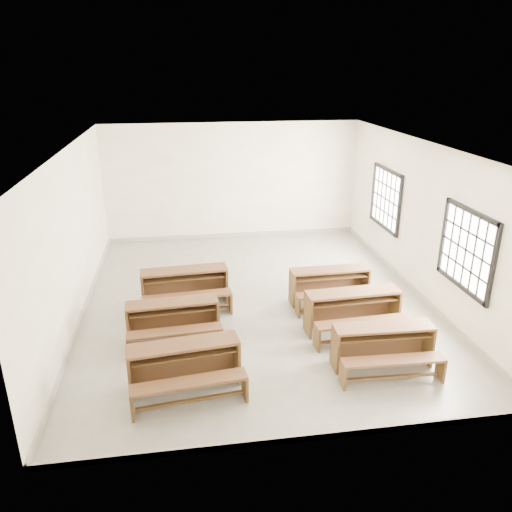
{
  "coord_description": "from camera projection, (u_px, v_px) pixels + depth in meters",
  "views": [
    {
      "loc": [
        -1.44,
        -9.32,
        4.63
      ],
      "look_at": [
        0.0,
        0.0,
        1.0
      ],
      "focal_mm": 35.0,
      "sensor_mm": 36.0,
      "label": 1
    }
  ],
  "objects": [
    {
      "name": "desk_set_4",
      "position": [
        354.0,
        309.0,
        9.11
      ],
      "size": [
        1.78,
        0.99,
        0.78
      ],
      "rotation": [
        0.0,
        0.0,
        0.05
      ],
      "color": "brown",
      "rests_on": "ground"
    },
    {
      "name": "desk_set_1",
      "position": [
        173.0,
        318.0,
        8.84
      ],
      "size": [
        1.67,
        0.95,
        0.73
      ],
      "rotation": [
        0.0,
        0.0,
        0.07
      ],
      "color": "brown",
      "rests_on": "ground"
    },
    {
      "name": "desk_set_3",
      "position": [
        383.0,
        344.0,
        8.03
      ],
      "size": [
        1.64,
        0.89,
        0.73
      ],
      "rotation": [
        0.0,
        0.0,
        -0.04
      ],
      "color": "brown",
      "rests_on": "ground"
    },
    {
      "name": "desk_set_0",
      "position": [
        185.0,
        364.0,
        7.47
      ],
      "size": [
        1.76,
        1.06,
        0.75
      ],
      "rotation": [
        0.0,
        0.0,
        0.12
      ],
      "color": "brown",
      "rests_on": "ground"
    },
    {
      "name": "room",
      "position": [
        261.0,
        201.0,
        9.71
      ],
      "size": [
        8.5,
        8.5,
        3.2
      ],
      "color": "gray",
      "rests_on": "ground"
    },
    {
      "name": "desk_set_2",
      "position": [
        185.0,
        285.0,
        10.09
      ],
      "size": [
        1.8,
        1.02,
        0.78
      ],
      "rotation": [
        0.0,
        0.0,
        0.07
      ],
      "color": "brown",
      "rests_on": "ground"
    },
    {
      "name": "desk_set_5",
      "position": [
        330.0,
        283.0,
        10.23
      ],
      "size": [
        1.65,
        0.88,
        0.73
      ],
      "rotation": [
        0.0,
        0.0,
        0.02
      ],
      "color": "brown",
      "rests_on": "ground"
    }
  ]
}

